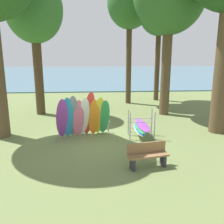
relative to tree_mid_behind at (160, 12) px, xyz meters
name	(u,v)px	position (x,y,z in m)	size (l,w,h in m)	color
ground_plane	(91,141)	(-5.05, -9.00, -6.60)	(80.00, 80.00, 0.00)	olive
lake_water	(94,74)	(-5.05, 21.88, -6.55)	(80.00, 36.00, 0.10)	#477084
tree_mid_behind	(160,12)	(0.00, 0.00, 0.00)	(3.10, 3.10, 8.47)	#4C3823
tree_far_right_back	(34,12)	(-8.24, -3.99, -0.59)	(3.28, 3.28, 8.02)	#4C3823
tree_deep_back	(130,4)	(-2.38, -1.08, 0.36)	(3.10, 3.10, 8.84)	#4C3823
leaning_board_pile	(83,117)	(-5.39, -8.52, -5.63)	(2.53, 1.51, 2.18)	purple
board_storage_rack	(141,127)	(-2.78, -8.64, -6.10)	(1.15, 2.12, 1.25)	#9EA0A5
park_bench	(148,155)	(-3.09, -11.67, -6.14)	(1.45, 0.69, 0.85)	#2D2D33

